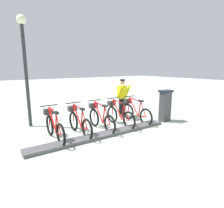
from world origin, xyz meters
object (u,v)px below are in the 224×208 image
bike_docked_1 (119,115)px  worker_near_rack (122,96)px  bike_docked_0 (135,112)px  bike_docked_4 (54,126)px  lamp_post (24,56)px  bike_docked_2 (100,118)px  payment_kiosk (165,105)px  bike_docked_3 (79,122)px

bike_docked_1 → worker_near_rack: size_ratio=1.04×
bike_docked_0 → bike_docked_4: bearing=90.0°
bike_docked_1 → bike_docked_4: (0.00, 2.46, 0.00)m
bike_docked_0 → lamp_post: lamp_post is taller
bike_docked_0 → worker_near_rack: bearing=-6.7°
bike_docked_2 → payment_kiosk: bearing=-101.8°
bike_docked_1 → worker_near_rack: (1.04, -0.94, 0.48)m
payment_kiosk → bike_docked_1: 2.01m
bike_docked_2 → bike_docked_3: bearing=90.0°
bike_docked_1 → bike_docked_2: 0.82m
bike_docked_0 → worker_near_rack: worker_near_rack is taller
bike_docked_0 → bike_docked_4: 3.28m
bike_docked_4 → worker_near_rack: (1.04, -3.41, 0.48)m
bike_docked_3 → worker_near_rack: size_ratio=1.04×
bike_docked_0 → bike_docked_1: size_ratio=1.00×
payment_kiosk → bike_docked_3: bearing=80.9°
payment_kiosk → lamp_post: bearing=63.1°
bike_docked_0 → bike_docked_3: 2.46m
payment_kiosk → worker_near_rack: worker_near_rack is taller
payment_kiosk → bike_docked_3: 3.61m
bike_docked_0 → bike_docked_4: same height
bike_docked_1 → lamp_post: bearing=57.0°
bike_docked_4 → payment_kiosk: bearing=-97.4°
bike_docked_3 → lamp_post: size_ratio=0.44×
bike_docked_1 → bike_docked_3: (0.00, 1.64, 0.00)m
payment_kiosk → worker_near_rack: (1.61, 0.97, 0.24)m
payment_kiosk → bike_docked_2: payment_kiosk is taller
payment_kiosk → bike_docked_3: (0.57, 3.56, -0.24)m
payment_kiosk → bike_docked_1: payment_kiosk is taller
bike_docked_0 → worker_near_rack: size_ratio=1.04×
bike_docked_2 → lamp_post: 3.44m
bike_docked_0 → bike_docked_4: (0.00, 3.28, 0.00)m
payment_kiosk → bike_docked_0: bearing=62.4°
payment_kiosk → lamp_post: (2.39, 4.71, 1.91)m
worker_near_rack → lamp_post: size_ratio=0.42×
bike_docked_0 → bike_docked_3: bearing=90.0°
payment_kiosk → lamp_post: 5.62m
bike_docked_3 → lamp_post: (1.82, 1.16, 2.15)m
lamp_post → worker_near_rack: bearing=-101.8°
bike_docked_1 → worker_near_rack: worker_near_rack is taller
payment_kiosk → lamp_post: size_ratio=0.33×
bike_docked_4 → bike_docked_2: bearing=-90.0°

